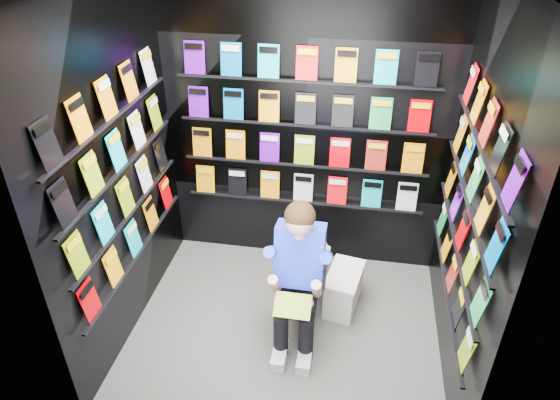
# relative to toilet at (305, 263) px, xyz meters

# --- Properties ---
(floor) EXTENTS (2.40, 2.40, 0.00)m
(floor) POSITION_rel_toilet_xyz_m (-0.10, -0.40, -0.37)
(floor) COLOR #595957
(floor) RESTS_ON ground
(wall_back) EXTENTS (2.40, 0.04, 2.60)m
(wall_back) POSITION_rel_toilet_xyz_m (-0.10, 0.60, 0.93)
(wall_back) COLOR black
(wall_back) RESTS_ON floor
(wall_front) EXTENTS (2.40, 0.04, 2.60)m
(wall_front) POSITION_rel_toilet_xyz_m (-0.10, -1.40, 0.93)
(wall_front) COLOR black
(wall_front) RESTS_ON floor
(wall_left) EXTENTS (0.04, 2.00, 2.60)m
(wall_left) POSITION_rel_toilet_xyz_m (-1.30, -0.40, 0.93)
(wall_left) COLOR black
(wall_left) RESTS_ON floor
(wall_right) EXTENTS (0.04, 2.00, 2.60)m
(wall_right) POSITION_rel_toilet_xyz_m (1.10, -0.40, 0.93)
(wall_right) COLOR black
(wall_right) RESTS_ON floor
(comics_back) EXTENTS (2.10, 0.06, 1.37)m
(comics_back) POSITION_rel_toilet_xyz_m (-0.10, 0.57, 0.94)
(comics_back) COLOR #C70007
(comics_back) RESTS_ON wall_back
(comics_left) EXTENTS (0.06, 1.70, 1.37)m
(comics_left) POSITION_rel_toilet_xyz_m (-1.27, -0.40, 0.94)
(comics_left) COLOR #C70007
(comics_left) RESTS_ON wall_left
(comics_right) EXTENTS (0.06, 1.70, 1.37)m
(comics_right) POSITION_rel_toilet_xyz_m (1.07, -0.40, 0.94)
(comics_right) COLOR #C70007
(comics_right) RESTS_ON wall_right
(toilet) EXTENTS (0.42, 0.75, 0.73)m
(toilet) POSITION_rel_toilet_xyz_m (0.00, 0.00, 0.00)
(toilet) COLOR white
(toilet) RESTS_ON floor
(longbox) EXTENTS (0.31, 0.46, 0.32)m
(longbox) POSITION_rel_toilet_xyz_m (0.33, -0.05, -0.21)
(longbox) COLOR white
(longbox) RESTS_ON floor
(longbox_lid) EXTENTS (0.33, 0.49, 0.03)m
(longbox_lid) POSITION_rel_toilet_xyz_m (0.33, -0.05, -0.03)
(longbox_lid) COLOR white
(longbox_lid) RESTS_ON longbox
(reader) EXTENTS (0.49, 0.71, 1.30)m
(reader) POSITION_rel_toilet_xyz_m (0.00, -0.38, 0.38)
(reader) COLOR #0B24DF
(reader) RESTS_ON toilet
(held_comic) EXTENTS (0.26, 0.15, 0.11)m
(held_comic) POSITION_rel_toilet_xyz_m (-0.00, -0.73, 0.21)
(held_comic) COLOR green
(held_comic) RESTS_ON reader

